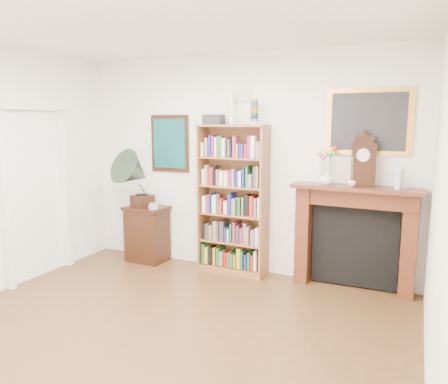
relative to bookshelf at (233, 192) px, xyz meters
name	(u,v)px	position (x,y,z in m)	size (l,w,h in m)	color
room	(121,194)	(0.04, -2.32, 0.33)	(4.51, 5.01, 2.81)	#513518
door_casing	(36,178)	(-2.17, -1.12, 0.19)	(0.08, 1.02, 2.17)	white
teal_poster	(170,144)	(-1.01, 0.16, 0.58)	(0.58, 0.04, 0.78)	black
small_picture	(241,89)	(0.04, 0.16, 1.28)	(0.26, 0.04, 0.30)	white
gilt_painting	(368,122)	(1.59, 0.16, 0.88)	(0.95, 0.04, 0.75)	#CB8734
bookshelf	(233,192)	(0.00, 0.00, 0.00)	(0.89, 0.34, 2.20)	brown
side_cabinet	(147,234)	(-1.29, -0.05, -0.68)	(0.57, 0.42, 0.78)	black
fireplace	(355,228)	(1.51, 0.07, -0.34)	(1.47, 0.41, 1.23)	#452010
gramophone	(136,175)	(-1.37, -0.16, 0.17)	(0.63, 0.72, 0.81)	black
cd_stack	(154,206)	(-1.08, -0.16, -0.25)	(0.12, 0.12, 0.08)	#A7A6B1
mantel_clock	(364,162)	(1.57, 0.04, 0.44)	(0.28, 0.20, 0.57)	black
flower_vase	(327,178)	(1.18, 0.00, 0.24)	(0.16, 0.16, 0.17)	white
teacup	(352,183)	(1.47, -0.03, 0.20)	(0.09, 0.09, 0.07)	white
bottle_left	(398,178)	(1.95, -0.02, 0.28)	(0.07, 0.07, 0.24)	silver
bottle_right	(403,179)	(2.00, 0.05, 0.26)	(0.06, 0.06, 0.20)	silver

